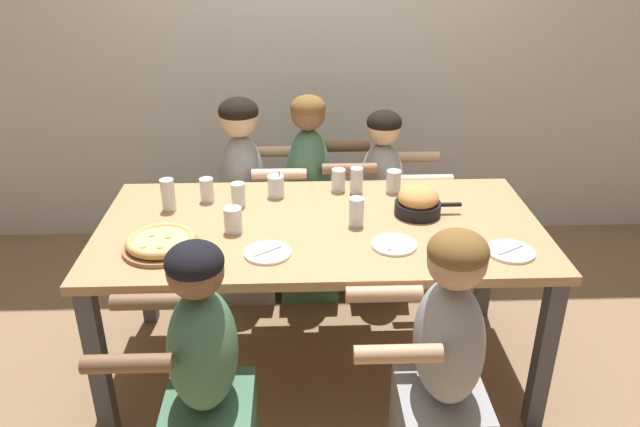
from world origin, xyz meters
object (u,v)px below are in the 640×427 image
object	(u,v)px
drinking_glass_c	(207,191)
diner_far_center	(310,207)
drinking_glass_d	(393,183)
diner_far_midright	(381,213)
empty_plate_c	(510,251)
drinking_glass_f	(168,197)
empty_plate_a	(268,253)
cocktail_glass_blue	(276,187)
drinking_glass_g	(357,180)
drinking_glass_e	(238,196)
diner_near_midright	(443,378)
drinking_glass_a	(338,180)
drinking_glass_b	(233,220)
empty_plate_b	(394,245)
diner_near_midleft	(206,388)
skillet_bowl	(418,202)
drinking_glass_h	(356,214)
pizza_board_main	(161,243)
diner_far_midleft	(245,207)

from	to	relation	value
drinking_glass_c	diner_far_center	bearing A→B (deg)	41.88
drinking_glass_d	diner_far_midright	xyz separation A→B (m)	(-0.00, 0.36, -0.34)
empty_plate_c	drinking_glass_f	xyz separation A→B (m)	(-1.44, 0.46, 0.06)
empty_plate_a	cocktail_glass_blue	xyz separation A→B (m)	(0.02, 0.56, 0.04)
empty_plate_a	drinking_glass_g	bearing A→B (deg)	55.57
drinking_glass_e	diner_near_midright	size ratio (longest dim) A/B	0.10
drinking_glass_a	drinking_glass_b	bearing A→B (deg)	-138.42
drinking_glass_f	drinking_glass_c	bearing A→B (deg)	29.26
empty_plate_b	drinking_glass_b	size ratio (longest dim) A/B	1.69
drinking_glass_e	diner_near_midleft	size ratio (longest dim) A/B	0.11
cocktail_glass_blue	drinking_glass_b	size ratio (longest dim) A/B	1.17
skillet_bowl	drinking_glass_c	distance (m)	0.98
diner_near_midleft	diner_far_center	world-z (taller)	diner_far_center
drinking_glass_g	diner_far_center	world-z (taller)	diner_far_center
drinking_glass_e	drinking_glass_h	distance (m)	0.57
empty_plate_c	empty_plate_a	bearing A→B (deg)	178.49
drinking_glass_b	drinking_glass_h	xyz separation A→B (m)	(0.53, 0.04, -0.00)
drinking_glass_d	drinking_glass_e	xyz separation A→B (m)	(-0.74, -0.14, 0.00)
drinking_glass_d	drinking_glass_h	world-z (taller)	drinking_glass_h
empty_plate_b	drinking_glass_b	xyz separation A→B (m)	(-0.66, 0.15, 0.05)
cocktail_glass_blue	pizza_board_main	bearing A→B (deg)	-131.30
empty_plate_b	drinking_glass_e	bearing A→B (deg)	148.22
cocktail_glass_blue	diner_far_midright	size ratio (longest dim) A/B	0.12
drinking_glass_d	drinking_glass_h	bearing A→B (deg)	-121.00
empty_plate_b	cocktail_glass_blue	distance (m)	0.72
skillet_bowl	cocktail_glass_blue	size ratio (longest dim) A/B	2.32
empty_plate_b	drinking_glass_e	size ratio (longest dim) A/B	1.65
drinking_glass_g	diner_far_center	bearing A→B (deg)	121.13
cocktail_glass_blue	drinking_glass_h	size ratio (longest dim) A/B	1.02
diner_near_midright	diner_far_midright	xyz separation A→B (m)	(-0.05, 1.40, -0.01)
diner_far_midright	empty_plate_a	bearing A→B (deg)	-31.40
empty_plate_b	diner_near_midright	xyz separation A→B (m)	(0.12, -0.49, -0.28)
empty_plate_a	diner_far_center	world-z (taller)	diner_far_center
pizza_board_main	skillet_bowl	world-z (taller)	skillet_bowl
empty_plate_b	drinking_glass_c	xyz separation A→B (m)	(-0.81, 0.47, 0.04)
drinking_glass_a	diner_near_midright	size ratio (longest dim) A/B	0.10
pizza_board_main	diner_far_center	bearing A→B (deg)	55.82
drinking_glass_a	diner_far_midleft	xyz separation A→B (m)	(-0.50, 0.34, -0.30)
drinking_glass_h	skillet_bowl	bearing A→B (deg)	19.10
diner_far_midleft	diner_far_midright	world-z (taller)	diner_far_midleft
diner_near_midleft	diner_far_midright	xyz separation A→B (m)	(0.80, 1.40, 0.00)
cocktail_glass_blue	drinking_glass_c	size ratio (longest dim) A/B	1.14
drinking_glass_d	drinking_glass_g	xyz separation A→B (m)	(-0.18, -0.00, 0.02)
drinking_glass_f	diner_far_midleft	xyz separation A→B (m)	(0.29, 0.53, -0.30)
drinking_glass_d	diner_far_midleft	size ratio (longest dim) A/B	0.09
drinking_glass_b	drinking_glass_d	bearing A→B (deg)	28.22
drinking_glass_g	diner_near_midright	bearing A→B (deg)	-77.61
drinking_glass_a	drinking_glass_e	bearing A→B (deg)	-161.00
drinking_glass_d	drinking_glass_e	world-z (taller)	drinking_glass_e
drinking_glass_f	diner_near_midleft	bearing A→B (deg)	-73.84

